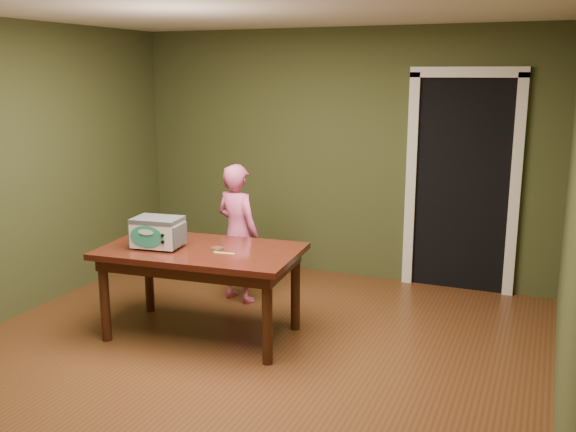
% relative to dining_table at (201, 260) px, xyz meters
% --- Properties ---
extents(floor, '(5.00, 5.00, 0.00)m').
position_rel_dining_table_xyz_m(floor, '(0.48, -0.44, -0.65)').
color(floor, brown).
rests_on(floor, ground).
extents(room_shell, '(4.52, 5.02, 2.61)m').
position_rel_dining_table_xyz_m(room_shell, '(0.48, -0.44, 1.06)').
color(room_shell, '#3C4324').
rests_on(room_shell, ground).
extents(doorway, '(1.10, 0.66, 2.25)m').
position_rel_dining_table_xyz_m(doorway, '(1.78, 2.34, 0.41)').
color(doorway, black).
rests_on(doorway, ground).
extents(dining_table, '(1.67, 1.02, 0.75)m').
position_rel_dining_table_xyz_m(dining_table, '(0.00, 0.00, 0.00)').
color(dining_table, '#35160C').
rests_on(dining_table, floor).
extents(toy_oven, '(0.43, 0.32, 0.25)m').
position_rel_dining_table_xyz_m(toy_oven, '(-0.33, -0.12, 0.24)').
color(toy_oven, '#4C4F54').
rests_on(toy_oven, dining_table).
extents(baking_pan, '(0.10, 0.10, 0.02)m').
position_rel_dining_table_xyz_m(baking_pan, '(0.15, 0.01, 0.11)').
color(baking_pan, silver).
rests_on(baking_pan, dining_table).
extents(spatula, '(0.18, 0.04, 0.01)m').
position_rel_dining_table_xyz_m(spatula, '(0.26, -0.07, 0.10)').
color(spatula, '#D1B65B').
rests_on(spatula, dining_table).
extents(child, '(0.55, 0.45, 1.32)m').
position_rel_dining_table_xyz_m(child, '(-0.11, 0.88, 0.01)').
color(child, '#D5588A').
rests_on(child, floor).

